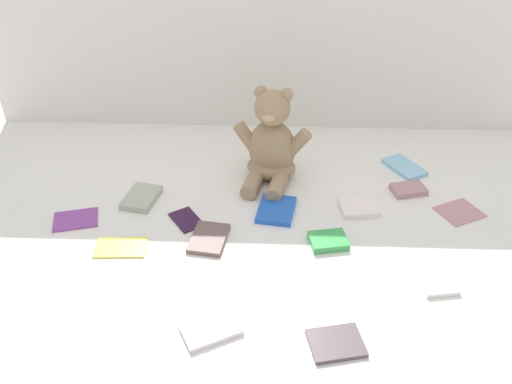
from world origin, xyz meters
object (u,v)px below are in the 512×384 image
book_case_1 (359,208)px  book_case_8 (121,247)px  book_case_4 (211,329)px  book_case_11 (328,241)px  book_case_5 (336,343)px  book_case_10 (460,211)px  book_case_13 (276,210)px  teddy_bear (271,146)px  book_case_6 (186,219)px  book_case_12 (408,190)px  book_case_9 (434,278)px  book_case_0 (76,219)px  book_case_2 (209,238)px  book_case_7 (141,198)px  book_case_3 (404,167)px

book_case_1 → book_case_8: size_ratio=0.79×
book_case_4 → book_case_11: bearing=110.4°
book_case_4 → book_case_5: (0.27, -0.03, -0.00)m
book_case_10 → book_case_13: 0.52m
teddy_bear → book_case_8: 0.54m
teddy_bear → book_case_13: bearing=-72.0°
book_case_6 → book_case_12: bearing=159.8°
book_case_6 → book_case_9: (0.63, -0.21, 0.00)m
book_case_5 → book_case_11: size_ratio=1.17×
teddy_bear → book_case_10: bearing=-5.1°
book_case_10 → book_case_11: book_case_11 is taller
book_case_0 → book_case_4: book_case_4 is taller
book_case_0 → book_case_4: (0.42, -0.38, 0.00)m
book_case_12 → book_case_4: bearing=122.3°
book_case_0 → book_case_2: bearing=-116.1°
book_case_0 → book_case_7: (0.16, 0.10, 0.00)m
book_case_9 → book_case_13: (-0.38, 0.26, 0.00)m
book_case_12 → book_case_13: 0.41m
teddy_bear → book_case_0: size_ratio=2.45×
book_case_12 → book_case_2: bearing=99.6°
book_case_1 → book_case_9: (0.15, -0.28, -0.00)m
book_case_10 → book_case_3: bearing=179.1°
book_case_7 → book_case_8: size_ratio=0.94×
book_case_7 → book_case_9: (0.78, -0.30, -0.00)m
book_case_1 → book_case_8: bearing=98.1°
teddy_bear → book_case_2: size_ratio=2.30×
teddy_bear → book_case_2: bearing=-104.1°
book_case_8 → book_case_9: (0.78, -0.09, 0.00)m
book_case_3 → book_case_7: 0.82m
book_case_1 → book_case_0: bearing=86.9°
teddy_bear → book_case_13: teddy_bear is taller
book_case_0 → book_case_9: (0.94, -0.20, 0.00)m
teddy_bear → book_case_12: 0.43m
book_case_0 → book_case_12: bearing=-94.6°
book_case_6 → book_case_8: (-0.15, -0.12, -0.00)m
book_case_7 → book_case_9: 0.83m
book_case_9 → book_case_10: book_case_9 is taller
book_case_2 → book_case_12: size_ratio=1.30×
book_case_12 → book_case_13: book_case_12 is taller
book_case_6 → book_case_12: size_ratio=1.05×
book_case_8 → book_case_11: (0.54, 0.04, 0.01)m
book_case_8 → book_case_10: bearing=-81.2°
book_case_9 → book_case_12: (0.01, 0.38, 0.00)m
book_case_1 → book_case_8: (-0.64, -0.19, -0.00)m
teddy_bear → book_case_3: (0.42, 0.06, -0.10)m
book_case_3 → book_case_10: size_ratio=1.21×
book_case_1 → book_case_13: (-0.23, -0.02, -0.00)m
book_case_4 → book_case_6: bearing=168.0°
book_case_8 → book_case_10: size_ratio=1.16×
teddy_bear → book_case_6: 0.34m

